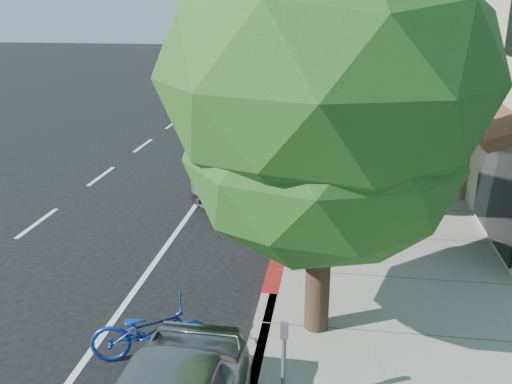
% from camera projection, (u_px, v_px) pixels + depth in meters
% --- Properties ---
extents(ground, '(120.00, 120.00, 0.00)m').
position_uv_depth(ground, '(275.00, 276.00, 11.49)').
color(ground, black).
rests_on(ground, ground).
extents(sidewalk, '(4.60, 56.00, 0.15)m').
position_uv_depth(sidewalk, '(373.00, 167.00, 18.65)').
color(sidewalk, gray).
rests_on(sidewalk, ground).
extents(curb, '(0.30, 56.00, 0.15)m').
position_uv_depth(curb, '(302.00, 164.00, 18.96)').
color(curb, '#9E998E').
rests_on(curb, ground).
extents(curb_red_segment, '(0.32, 4.00, 0.15)m').
position_uv_depth(curb_red_segment, '(281.00, 252.00, 12.40)').
color(curb_red_segment, maroon).
rests_on(curb_red_segment, ground).
extents(street_tree_0, '(4.92, 4.92, 7.00)m').
position_uv_depth(street_tree_0, '(325.00, 82.00, 8.15)').
color(street_tree_0, black).
rests_on(street_tree_0, ground).
extents(street_tree_1, '(5.21, 5.21, 7.24)m').
position_uv_depth(street_tree_1, '(333.00, 43.00, 13.73)').
color(street_tree_1, black).
rests_on(street_tree_1, ground).
extents(street_tree_2, '(4.34, 4.34, 7.64)m').
position_uv_depth(street_tree_2, '(337.00, 15.00, 19.20)').
color(street_tree_2, black).
rests_on(street_tree_2, ground).
extents(street_tree_3, '(5.05, 5.05, 7.55)m').
position_uv_depth(street_tree_3, '(338.00, 17.00, 24.89)').
color(street_tree_3, black).
rests_on(street_tree_3, ground).
extents(street_tree_4, '(4.44, 4.44, 7.22)m').
position_uv_depth(street_tree_4, '(339.00, 16.00, 30.55)').
color(street_tree_4, black).
rests_on(street_tree_4, ground).
extents(street_tree_5, '(4.77, 4.77, 7.94)m').
position_uv_depth(street_tree_5, '(340.00, 5.00, 36.02)').
color(street_tree_5, black).
rests_on(street_tree_5, ground).
extents(cyclist, '(0.52, 0.65, 1.56)m').
position_uv_depth(cyclist, '(252.00, 213.00, 12.68)').
color(cyclist, white).
rests_on(cyclist, ground).
extents(bicycle, '(1.92, 1.15, 0.95)m').
position_uv_depth(bicycle, '(150.00, 330.00, 8.74)').
color(bicycle, '#163297').
rests_on(bicycle, ground).
extents(silver_suv, '(2.46, 5.29, 1.47)m').
position_uv_depth(silver_suv, '(246.00, 164.00, 16.61)').
color(silver_suv, '#A8A8AD').
rests_on(silver_suv, ground).
extents(dark_sedan, '(2.29, 4.95, 1.57)m').
position_uv_depth(dark_sedan, '(264.00, 121.00, 22.21)').
color(dark_sedan, '#212426').
rests_on(dark_sedan, ground).
extents(white_pickup, '(2.46, 5.82, 1.68)m').
position_uv_depth(white_pickup, '(290.00, 94.00, 28.19)').
color(white_pickup, '#B9B9B9').
rests_on(white_pickup, ground).
extents(dark_suv_far, '(2.51, 5.14, 1.69)m').
position_uv_depth(dark_suv_far, '(310.00, 84.00, 31.43)').
color(dark_suv_far, black).
rests_on(dark_suv_far, ground).
extents(pedestrian, '(0.94, 0.73, 1.92)m').
position_uv_depth(pedestrian, '(350.00, 116.00, 21.41)').
color(pedestrian, black).
rests_on(pedestrian, sidewalk).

